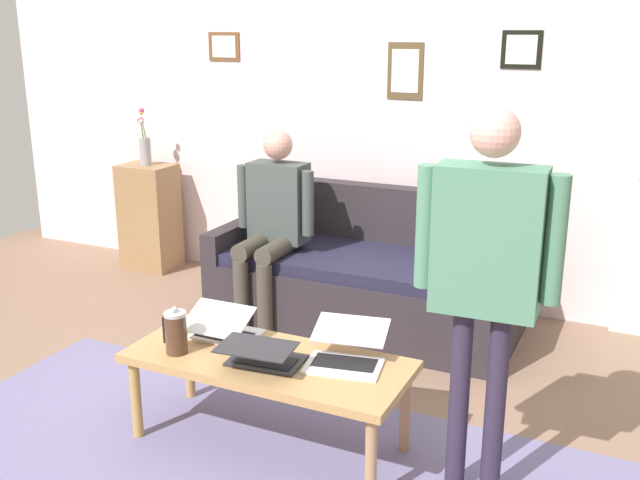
# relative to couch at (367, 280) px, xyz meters

# --- Properties ---
(ground_plane) EXTENTS (7.68, 7.68, 0.00)m
(ground_plane) POSITION_rel_couch_xyz_m (0.02, 1.52, -0.31)
(ground_plane) COLOR #886854
(area_rug) EXTENTS (3.31, 1.33, 0.01)m
(area_rug) POSITION_rel_couch_xyz_m (-0.12, 1.65, -0.30)
(area_rug) COLOR slate
(area_rug) RESTS_ON ground_plane
(back_wall) EXTENTS (7.04, 0.11, 2.70)m
(back_wall) POSITION_rel_couch_xyz_m (0.02, -0.68, 1.04)
(back_wall) COLOR silver
(back_wall) RESTS_ON ground_plane
(couch) EXTENTS (1.96, 0.86, 0.88)m
(couch) POSITION_rel_couch_xyz_m (0.00, 0.00, 0.00)
(couch) COLOR #2D272C
(couch) RESTS_ON ground_plane
(coffee_table) EXTENTS (1.32, 0.55, 0.45)m
(coffee_table) POSITION_rel_couch_xyz_m (-0.12, 1.55, 0.09)
(coffee_table) COLOR tan
(coffee_table) RESTS_ON ground_plane
(laptop_left) EXTENTS (0.32, 0.30, 0.16)m
(laptop_left) POSITION_rel_couch_xyz_m (0.18, 1.44, 0.18)
(laptop_left) COLOR silver
(laptop_left) RESTS_ON coffee_table
(laptop_center) EXTENTS (0.36, 0.36, 0.12)m
(laptop_center) POSITION_rel_couch_xyz_m (-0.14, 1.62, 0.18)
(laptop_center) COLOR #28282D
(laptop_center) RESTS_ON coffee_table
(laptop_right) EXTENTS (0.40, 0.43, 0.15)m
(laptop_right) POSITION_rel_couch_xyz_m (-0.47, 1.44, 0.19)
(laptop_right) COLOR silver
(laptop_right) RESTS_ON coffee_table
(french_press) EXTENTS (0.12, 0.10, 0.23)m
(french_press) POSITION_rel_couch_xyz_m (0.29, 1.68, 0.24)
(french_press) COLOR #4C3323
(french_press) RESTS_ON coffee_table
(side_shelf) EXTENTS (0.42, 0.32, 0.85)m
(side_shelf) POSITION_rel_couch_xyz_m (2.05, -0.37, 0.12)
(side_shelf) COLOR #967149
(side_shelf) RESTS_ON ground_plane
(flower_vase) EXTENTS (0.09, 0.09, 0.45)m
(flower_vase) POSITION_rel_couch_xyz_m (2.05, -0.37, 0.71)
(flower_vase) COLOR #9C999D
(flower_vase) RESTS_ON side_shelf
(person_standing) EXTENTS (0.58, 0.20, 1.63)m
(person_standing) POSITION_rel_couch_xyz_m (-1.09, 1.51, 0.74)
(person_standing) COLOR #2F263D
(person_standing) RESTS_ON ground_plane
(person_seated) EXTENTS (0.55, 0.51, 1.28)m
(person_seated) POSITION_rel_couch_xyz_m (0.57, 0.23, 0.42)
(person_seated) COLOR #433D33
(person_seated) RESTS_ON ground_plane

